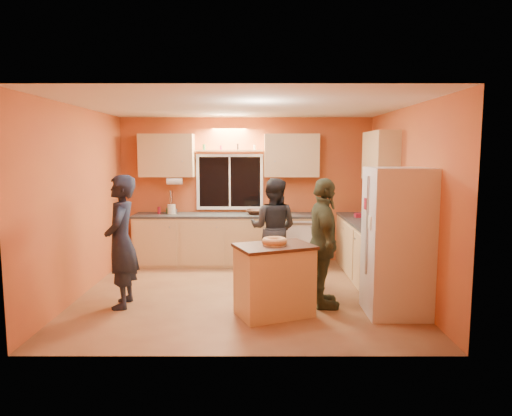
{
  "coord_description": "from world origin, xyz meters",
  "views": [
    {
      "loc": [
        0.18,
        -6.24,
        1.98
      ],
      "look_at": [
        0.17,
        0.4,
        1.17
      ],
      "focal_mm": 32.0,
      "sensor_mm": 36.0,
      "label": 1
    }
  ],
  "objects_px": {
    "person_left": "(121,242)",
    "person_center": "(273,228)",
    "island": "(274,279)",
    "person_right": "(323,243)",
    "refrigerator": "(397,242)"
  },
  "relations": [
    {
      "from": "person_center",
      "to": "person_right",
      "type": "bearing_deg",
      "value": 129.84
    },
    {
      "from": "refrigerator",
      "to": "person_right",
      "type": "bearing_deg",
      "value": 163.62
    },
    {
      "from": "island",
      "to": "person_right",
      "type": "xyz_separation_m",
      "value": [
        0.63,
        0.29,
        0.39
      ]
    },
    {
      "from": "island",
      "to": "person_center",
      "type": "xyz_separation_m",
      "value": [
        0.05,
        1.7,
        0.35
      ]
    },
    {
      "from": "island",
      "to": "person_right",
      "type": "relative_size",
      "value": 0.64
    },
    {
      "from": "refrigerator",
      "to": "person_left",
      "type": "relative_size",
      "value": 1.06
    },
    {
      "from": "island",
      "to": "person_center",
      "type": "bearing_deg",
      "value": 66.15
    },
    {
      "from": "person_left",
      "to": "person_center",
      "type": "relative_size",
      "value": 1.07
    },
    {
      "from": "person_center",
      "to": "refrigerator",
      "type": "bearing_deg",
      "value": 148.26
    },
    {
      "from": "refrigerator",
      "to": "island",
      "type": "height_order",
      "value": "refrigerator"
    },
    {
      "from": "island",
      "to": "person_center",
      "type": "height_order",
      "value": "person_center"
    },
    {
      "from": "person_right",
      "to": "person_left",
      "type": "bearing_deg",
      "value": 88.01
    },
    {
      "from": "island",
      "to": "person_left",
      "type": "height_order",
      "value": "person_left"
    },
    {
      "from": "person_right",
      "to": "refrigerator",
      "type": "bearing_deg",
      "value": -107.88
    },
    {
      "from": "person_left",
      "to": "person_right",
      "type": "distance_m",
      "value": 2.58
    }
  ]
}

